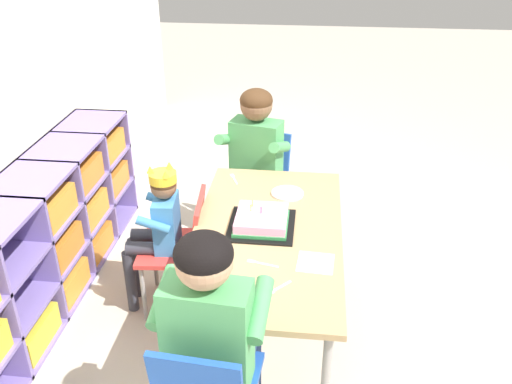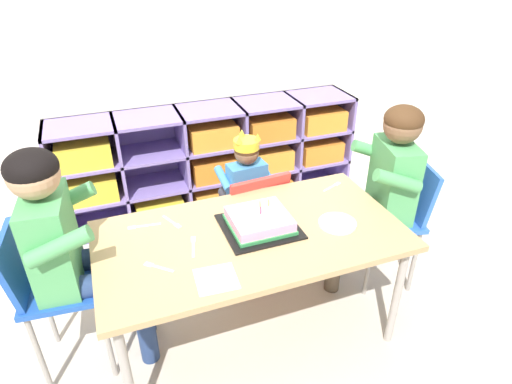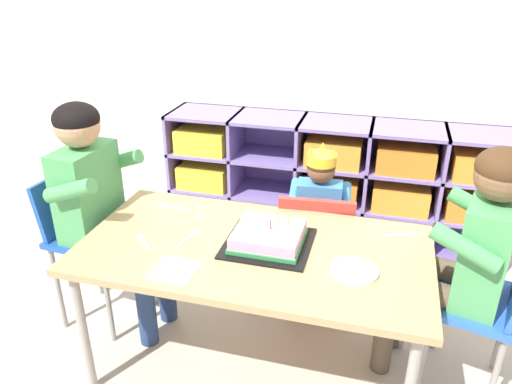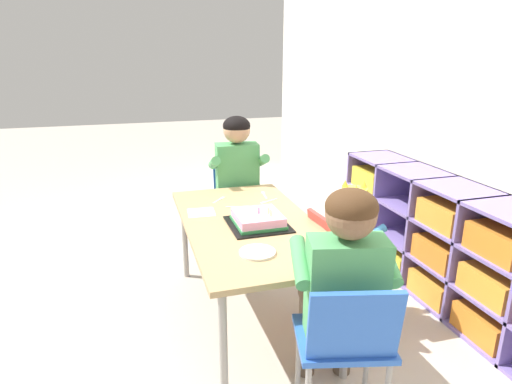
{
  "view_description": "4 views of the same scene",
  "coord_description": "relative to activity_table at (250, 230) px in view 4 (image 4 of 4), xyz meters",
  "views": [
    {
      "loc": [
        -2.21,
        -0.19,
        2.0
      ],
      "look_at": [
        0.09,
        0.06,
        0.77
      ],
      "focal_mm": 38.7,
      "sensor_mm": 36.0,
      "label": 1
    },
    {
      "loc": [
        -0.54,
        -1.48,
        1.74
      ],
      "look_at": [
        0.06,
        0.1,
        0.75
      ],
      "focal_mm": 30.76,
      "sensor_mm": 36.0,
      "label": 2
    },
    {
      "loc": [
        0.44,
        -1.57,
        1.61
      ],
      "look_at": [
        -0.01,
        0.08,
        0.8
      ],
      "focal_mm": 34.56,
      "sensor_mm": 36.0,
      "label": 3
    },
    {
      "loc": [
        2.17,
        -0.61,
        1.5
      ],
      "look_at": [
        -0.01,
        0.04,
        0.78
      ],
      "focal_mm": 30.59,
      "sensor_mm": 36.0,
      "label": 4
    }
  ],
  "objects": [
    {
      "name": "ground",
      "position": [
        0.0,
        0.0,
        -0.56
      ],
      "size": [
        16.0,
        16.0,
        0.0
      ],
      "primitive_type": "plane",
      "color": "#BCB2A3"
    },
    {
      "name": "fork_at_table_front_edge",
      "position": [
        -0.44,
        0.22,
        0.05
      ],
      "size": [
        0.15,
        0.03,
        0.0
      ],
      "rotation": [
        0.0,
        0.0,
        6.17
      ],
      "color": "white",
      "rests_on": "activity_table"
    },
    {
      "name": "classroom_chair_guest_side",
      "position": [
        0.9,
        0.13,
        -0.12
      ],
      "size": [
        0.41,
        0.43,
        0.72
      ],
      "rotation": [
        0.0,
        0.0,
        -1.82
      ],
      "color": "blue",
      "rests_on": "ground"
    },
    {
      "name": "fork_by_napkin",
      "position": [
        0.54,
        0.24,
        0.05
      ],
      "size": [
        0.13,
        0.06,
        0.0
      ],
      "rotation": [
        0.0,
        0.0,
        3.53
      ],
      "color": "white",
      "rests_on": "activity_table"
    },
    {
      "name": "birthday_cake_on_tray",
      "position": [
        0.05,
        0.03,
        0.08
      ],
      "size": [
        0.33,
        0.32,
        0.1
      ],
      "color": "black",
      "rests_on": "activity_table"
    },
    {
      "name": "classroom_back_wall",
      "position": [
        0.0,
        1.48,
        0.9
      ],
      "size": [
        6.89,
        0.1,
        2.93
      ],
      "primitive_type": "cube",
      "color": "silver",
      "rests_on": "ground"
    },
    {
      "name": "fork_near_cake_tray",
      "position": [
        -0.26,
        0.0,
        0.05
      ],
      "size": [
        0.05,
        0.14,
        0.0
      ],
      "rotation": [
        0.0,
        0.0,
        4.47
      ],
      "color": "white",
      "rests_on": "activity_table"
    },
    {
      "name": "storage_cubby_shelf",
      "position": [
        0.2,
        1.24,
        -0.2
      ],
      "size": [
        2.08,
        0.36,
        0.75
      ],
      "color": "#7F6BB2",
      "rests_on": "ground"
    },
    {
      "name": "adult_helper_seated",
      "position": [
        -0.74,
        0.12,
        0.12
      ],
      "size": [
        0.45,
        0.42,
        1.08
      ],
      "rotation": [
        0.0,
        0.0,
        1.49
      ],
      "color": "#4C9E5B",
      "rests_on": "ground"
    },
    {
      "name": "guest_at_table_side",
      "position": [
        0.79,
        0.16,
        0.08
      ],
      "size": [
        0.47,
        0.45,
        1.04
      ],
      "rotation": [
        0.0,
        0.0,
        -1.82
      ],
      "color": "#4C9E5B",
      "rests_on": "ground"
    },
    {
      "name": "fork_beside_plate_stack",
      "position": [
        -0.31,
        0.2,
        0.05
      ],
      "size": [
        0.07,
        0.13,
        0.0
      ],
      "rotation": [
        0.0,
        0.0,
        1.98
      ],
      "color": "white",
      "rests_on": "activity_table"
    },
    {
      "name": "activity_table",
      "position": [
        0.0,
        0.0,
        0.0
      ],
      "size": [
        1.35,
        0.71,
        0.61
      ],
      "color": "tan",
      "rests_on": "ground"
    },
    {
      "name": "classroom_chair_adult_side",
      "position": [
        -0.85,
        0.13,
        -0.09
      ],
      "size": [
        0.38,
        0.37,
        0.74
      ],
      "rotation": [
        0.0,
        0.0,
        1.49
      ],
      "color": "#1E4CA8",
      "rests_on": "ground"
    },
    {
      "name": "classroom_chair_blue",
      "position": [
        0.18,
        0.47,
        -0.16
      ],
      "size": [
        0.4,
        0.37,
        0.66
      ],
      "rotation": [
        0.0,
        0.0,
        3.23
      ],
      "color": "red",
      "rests_on": "ground"
    },
    {
      "name": "fork_near_child_seat",
      "position": [
        -0.43,
        -0.08,
        0.05
      ],
      "size": [
        0.11,
        0.1,
        0.0
      ],
      "rotation": [
        0.0,
        0.0,
        5.54
      ],
      "color": "white",
      "rests_on": "activity_table"
    },
    {
      "name": "child_with_crown",
      "position": [
        0.17,
        0.58,
        -0.03
      ],
      "size": [
        0.31,
        0.31,
        0.84
      ],
      "rotation": [
        0.0,
        0.0,
        3.23
      ],
      "color": "#3D7FBC",
      "rests_on": "ground"
    },
    {
      "name": "paper_plate_stack",
      "position": [
        0.39,
        -0.07,
        0.05
      ],
      "size": [
        0.17,
        0.17,
        0.01
      ],
      "primitive_type": "cylinder",
      "color": "white",
      "rests_on": "activity_table"
    },
    {
      "name": "paper_napkin_square",
      "position": [
        -0.23,
        -0.23,
        0.05
      ],
      "size": [
        0.17,
        0.17,
        0.0
      ],
      "primitive_type": "cube",
      "rotation": [
        0.0,
        0.0,
        -0.07
      ],
      "color": "white",
      "rests_on": "activity_table"
    }
  ]
}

